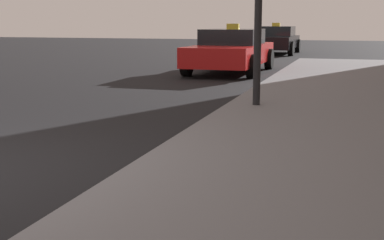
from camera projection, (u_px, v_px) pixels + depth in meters
sidewalk at (344, 211)px, 4.02m from camera, size 4.00×32.00×0.15m
car_red at (231, 50)px, 15.69m from camera, size 2.04×4.54×1.43m
car_black at (275, 40)px, 24.74m from camera, size 2.04×4.25×1.43m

